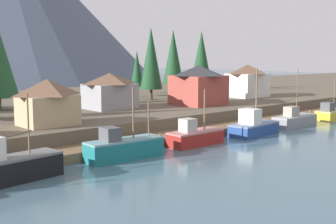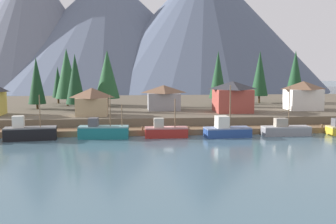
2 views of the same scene
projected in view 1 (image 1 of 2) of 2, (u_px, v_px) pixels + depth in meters
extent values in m
cube|color=#476675|center=(96.00, 127.00, 68.61)|extent=(400.00, 400.00, 1.00)
cube|color=brown|center=(176.00, 137.00, 55.19)|extent=(80.00, 4.00, 1.00)
cylinder|color=brown|center=(27.00, 163.00, 40.59)|extent=(0.36, 0.36, 1.60)
cylinder|color=brown|center=(102.00, 151.00, 45.88)|extent=(0.36, 0.36, 1.60)
cylinder|color=brown|center=(161.00, 141.00, 51.18)|extent=(0.36, 0.36, 1.60)
cylinder|color=brown|center=(209.00, 132.00, 56.47)|extent=(0.36, 0.36, 1.60)
cylinder|color=brown|center=(249.00, 126.00, 61.77)|extent=(0.36, 0.36, 1.60)
cylinder|color=brown|center=(282.00, 120.00, 67.07)|extent=(0.36, 0.36, 1.60)
cylinder|color=brown|center=(311.00, 115.00, 72.36)|extent=(0.36, 0.36, 1.60)
cylinder|color=brown|center=(335.00, 111.00, 77.66)|extent=(0.36, 0.36, 1.60)
cube|color=brown|center=(57.00, 109.00, 77.25)|extent=(400.00, 56.00, 2.50)
cube|color=black|center=(13.00, 170.00, 37.50)|extent=(8.45, 3.63, 1.91)
cube|color=slate|center=(13.00, 158.00, 37.37)|extent=(8.45, 3.63, 0.20)
cylinder|color=brown|center=(28.00, 124.00, 38.20)|extent=(0.15, 0.15, 5.24)
cylinder|color=brown|center=(17.00, 134.00, 37.51)|extent=(2.60, 0.42, 0.38)
cube|color=#196B70|center=(124.00, 150.00, 45.54)|extent=(8.31, 2.95, 1.86)
cube|color=#679496|center=(124.00, 140.00, 45.41)|extent=(8.31, 2.95, 0.20)
cube|color=#4C4C51|center=(110.00, 134.00, 44.30)|extent=(1.64, 1.94, 1.37)
cylinder|color=brown|center=(133.00, 113.00, 45.76)|extent=(0.18, 0.18, 5.19)
cylinder|color=brown|center=(149.00, 118.00, 47.06)|extent=(0.15, 0.15, 3.67)
cube|color=maroon|center=(195.00, 139.00, 52.61)|extent=(7.14, 2.60, 1.51)
cube|color=#AD6C6A|center=(196.00, 131.00, 52.50)|extent=(7.14, 2.60, 0.20)
cube|color=#B2AD9E|center=(188.00, 125.00, 51.56)|extent=(1.62, 1.55, 1.54)
cylinder|color=brown|center=(204.00, 109.00, 53.16)|extent=(0.18, 0.18, 4.79)
cube|color=navy|center=(254.00, 130.00, 59.07)|extent=(7.91, 3.67, 1.41)
cube|color=#6C7DA2|center=(254.00, 124.00, 58.97)|extent=(7.91, 3.67, 0.20)
cube|color=silver|center=(250.00, 116.00, 58.12)|extent=(2.16, 2.49, 1.96)
cylinder|color=brown|center=(256.00, 96.00, 58.78)|extent=(0.19, 0.19, 7.13)
cube|color=gray|center=(295.00, 122.00, 66.37)|extent=(8.22, 2.68, 1.38)
cube|color=#9F9FA2|center=(295.00, 116.00, 66.26)|extent=(8.22, 2.68, 0.20)
cube|color=gray|center=(291.00, 111.00, 65.50)|extent=(2.11, 1.49, 1.43)
cylinder|color=brown|center=(297.00, 92.00, 66.09)|extent=(0.13, 0.13, 6.91)
cylinder|color=brown|center=(292.00, 99.00, 65.27)|extent=(3.44, 0.13, 0.91)
cube|color=gold|center=(332.00, 115.00, 73.51)|extent=(6.52, 2.83, 1.29)
cube|color=tan|center=(332.00, 111.00, 73.42)|extent=(6.52, 2.83, 0.20)
cube|color=#4C4C51|center=(328.00, 107.00, 72.30)|extent=(1.96, 1.65, 1.38)
cylinder|color=brown|center=(334.00, 97.00, 73.44)|extent=(0.17, 0.17, 4.38)
cylinder|color=brown|center=(331.00, 100.00, 72.89)|extent=(2.18, 0.15, 0.73)
cube|color=tan|center=(48.00, 110.00, 51.24)|extent=(5.89, 4.85, 3.44)
pyramid|color=brown|center=(47.00, 87.00, 50.90)|extent=(6.18, 5.10, 1.86)
cube|color=#9E4238|center=(198.00, 90.00, 72.25)|extent=(7.14, 6.86, 4.70)
pyramid|color=#2D2D33|center=(198.00, 70.00, 71.84)|extent=(7.49, 7.20, 1.62)
cube|color=gray|center=(110.00, 96.00, 66.93)|extent=(6.73, 5.52, 3.69)
pyramid|color=brown|center=(110.00, 78.00, 66.59)|extent=(7.06, 5.80, 1.63)
cube|color=silver|center=(247.00, 85.00, 85.04)|extent=(6.95, 5.63, 4.44)
pyramid|color=brown|center=(248.00, 69.00, 84.65)|extent=(7.30, 5.91, 1.71)
cylinder|color=#4C3823|center=(201.00, 86.00, 101.06)|extent=(0.50, 0.50, 1.70)
cone|color=#194223|center=(201.00, 57.00, 100.22)|extent=(4.59, 4.59, 11.53)
cylinder|color=#4C3823|center=(0.00, 103.00, 66.59)|extent=(0.50, 0.50, 1.75)
cylinder|color=#4C3823|center=(137.00, 91.00, 85.93)|extent=(0.50, 0.50, 1.99)
cone|color=#194223|center=(137.00, 69.00, 85.37)|extent=(2.46, 2.46, 6.72)
cylinder|color=#4C3823|center=(151.00, 94.00, 80.05)|extent=(0.50, 0.50, 1.95)
cone|color=#194223|center=(151.00, 58.00, 79.23)|extent=(3.97, 3.97, 10.89)
cylinder|color=#4C3823|center=(173.00, 88.00, 93.73)|extent=(0.50, 0.50, 1.90)
cone|color=#194223|center=(173.00, 57.00, 92.89)|extent=(4.27, 4.27, 11.21)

